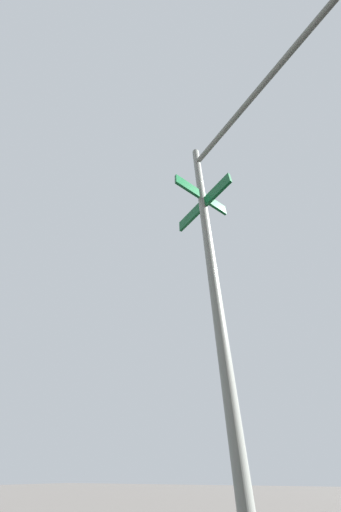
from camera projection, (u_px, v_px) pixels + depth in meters
The scene contains 1 object.
traffic_signal_near at pixel (279, 134), 2.84m from camera, with size 1.91×3.25×5.85m.
Camera 1 is at (-4.34, -6.09, 1.22)m, focal length 17.48 mm.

